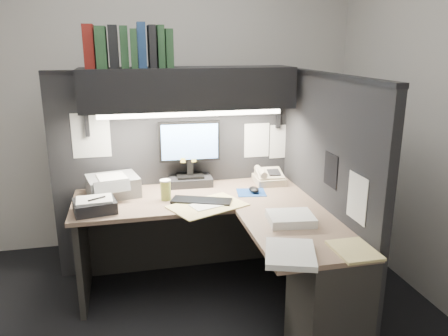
{
  "coord_description": "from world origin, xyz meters",
  "views": [
    {
      "loc": [
        -0.34,
        -2.46,
        1.81
      ],
      "look_at": [
        0.34,
        0.51,
        0.94
      ],
      "focal_mm": 35.0,
      "sensor_mm": 36.0,
      "label": 1
    }
  ],
  "objects_px": {
    "notebook_stack": "(95,206)",
    "monitor": "(190,160)",
    "telephone": "(269,178)",
    "overhead_shelf": "(189,88)",
    "desk": "(255,262)",
    "printer": "(113,186)",
    "coffee_cup": "(166,191)",
    "keyboard": "(202,201)"
  },
  "relations": [
    {
      "from": "notebook_stack",
      "to": "monitor",
      "type": "bearing_deg",
      "value": 31.07
    },
    {
      "from": "telephone",
      "to": "overhead_shelf",
      "type": "bearing_deg",
      "value": -179.78
    },
    {
      "from": "desk",
      "to": "monitor",
      "type": "distance_m",
      "value": 1.0
    },
    {
      "from": "overhead_shelf",
      "to": "printer",
      "type": "xyz_separation_m",
      "value": [
        -0.59,
        -0.04,
        -0.7
      ]
    },
    {
      "from": "monitor",
      "to": "telephone",
      "type": "height_order",
      "value": "monitor"
    },
    {
      "from": "desk",
      "to": "overhead_shelf",
      "type": "distance_m",
      "value": 1.33
    },
    {
      "from": "coffee_cup",
      "to": "printer",
      "type": "relative_size",
      "value": 0.39
    },
    {
      "from": "telephone",
      "to": "coffee_cup",
      "type": "bearing_deg",
      "value": -163.95
    },
    {
      "from": "overhead_shelf",
      "to": "monitor",
      "type": "relative_size",
      "value": 3.03
    },
    {
      "from": "desk",
      "to": "coffee_cup",
      "type": "xyz_separation_m",
      "value": [
        -0.52,
        0.52,
        0.36
      ]
    },
    {
      "from": "overhead_shelf",
      "to": "monitor",
      "type": "height_order",
      "value": "overhead_shelf"
    },
    {
      "from": "printer",
      "to": "notebook_stack",
      "type": "relative_size",
      "value": 1.33
    },
    {
      "from": "monitor",
      "to": "keyboard",
      "type": "bearing_deg",
      "value": -84.94
    },
    {
      "from": "telephone",
      "to": "printer",
      "type": "distance_m",
      "value": 1.22
    },
    {
      "from": "desk",
      "to": "monitor",
      "type": "bearing_deg",
      "value": 109.71
    },
    {
      "from": "printer",
      "to": "notebook_stack",
      "type": "height_order",
      "value": "printer"
    },
    {
      "from": "desk",
      "to": "monitor",
      "type": "relative_size",
      "value": 3.32
    },
    {
      "from": "monitor",
      "to": "coffee_cup",
      "type": "distance_m",
      "value": 0.39
    },
    {
      "from": "notebook_stack",
      "to": "desk",
      "type": "bearing_deg",
      "value": -21.43
    },
    {
      "from": "telephone",
      "to": "printer",
      "type": "xyz_separation_m",
      "value": [
        -1.22,
        -0.02,
        0.02
      ]
    },
    {
      "from": "overhead_shelf",
      "to": "monitor",
      "type": "bearing_deg",
      "value": 83.63
    },
    {
      "from": "monitor",
      "to": "coffee_cup",
      "type": "xyz_separation_m",
      "value": [
        -0.22,
        -0.3,
        -0.13
      ]
    },
    {
      "from": "keyboard",
      "to": "telephone",
      "type": "distance_m",
      "value": 0.68
    },
    {
      "from": "desk",
      "to": "keyboard",
      "type": "distance_m",
      "value": 0.58
    },
    {
      "from": "telephone",
      "to": "notebook_stack",
      "type": "distance_m",
      "value": 1.37
    },
    {
      "from": "notebook_stack",
      "to": "printer",
      "type": "bearing_deg",
      "value": 70.36
    },
    {
      "from": "desk",
      "to": "notebook_stack",
      "type": "xyz_separation_m",
      "value": [
        -1.0,
        0.39,
        0.33
      ]
    },
    {
      "from": "coffee_cup",
      "to": "printer",
      "type": "distance_m",
      "value": 0.42
    },
    {
      "from": "overhead_shelf",
      "to": "notebook_stack",
      "type": "height_order",
      "value": "overhead_shelf"
    },
    {
      "from": "overhead_shelf",
      "to": "keyboard",
      "type": "relative_size",
      "value": 3.67
    },
    {
      "from": "desk",
      "to": "keyboard",
      "type": "xyz_separation_m",
      "value": [
        -0.27,
        0.41,
        0.3
      ]
    },
    {
      "from": "monitor",
      "to": "coffee_cup",
      "type": "relative_size",
      "value": 3.68
    },
    {
      "from": "telephone",
      "to": "keyboard",
      "type": "bearing_deg",
      "value": -150.01
    },
    {
      "from": "monitor",
      "to": "telephone",
      "type": "bearing_deg",
      "value": -5.83
    },
    {
      "from": "telephone",
      "to": "notebook_stack",
      "type": "height_order",
      "value": "telephone"
    },
    {
      "from": "keyboard",
      "to": "coffee_cup",
      "type": "height_order",
      "value": "coffee_cup"
    },
    {
      "from": "monitor",
      "to": "printer",
      "type": "relative_size",
      "value": 1.44
    },
    {
      "from": "overhead_shelf",
      "to": "monitor",
      "type": "distance_m",
      "value": 0.57
    },
    {
      "from": "coffee_cup",
      "to": "desk",
      "type": "bearing_deg",
      "value": -45.39
    },
    {
      "from": "desk",
      "to": "coffee_cup",
      "type": "distance_m",
      "value": 0.82
    },
    {
      "from": "overhead_shelf",
      "to": "notebook_stack",
      "type": "bearing_deg",
      "value": -152.8
    },
    {
      "from": "coffee_cup",
      "to": "notebook_stack",
      "type": "height_order",
      "value": "coffee_cup"
    }
  ]
}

